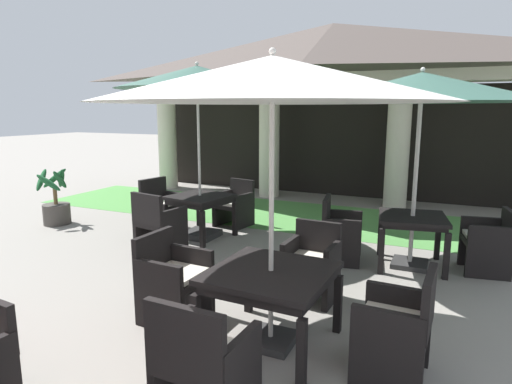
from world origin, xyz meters
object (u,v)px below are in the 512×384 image
patio_chair_mid_left_east (488,242)px  potted_palm_left_edge (56,207)px  patio_chair_mid_right_west (162,206)px  patio_chair_mid_right_south (158,224)px  patio_chair_far_back_east (398,328)px  patio_umbrella_mid_left (422,88)px  patio_table_mid_left (412,223)px  patio_chair_mid_left_west (340,231)px  patio_chair_mid_right_north (235,205)px  patio_chair_far_back_north (312,263)px  patio_table_mid_right (200,201)px  patio_chair_far_back_west (172,279)px  patio_umbrella_far_back (272,80)px  patio_table_far_back (271,280)px  patio_umbrella_mid_right (197,79)px  patio_chair_far_back_south (202,363)px

patio_chair_mid_left_east → potted_palm_left_edge: bearing=84.7°
patio_chair_mid_right_west → patio_chair_mid_right_south: bearing=45.0°
patio_chair_mid_right_south → patio_chair_far_back_east: patio_chair_mid_right_south is taller
patio_umbrella_mid_left → patio_chair_mid_left_east: (0.93, 0.16, -1.95)m
patio_table_mid_left → patio_chair_mid_left_west: size_ratio=1.09×
patio_chair_mid_left_west → patio_chair_mid_right_north: (-2.21, 1.06, -0.04)m
patio_chair_mid_left_west → patio_chair_far_back_north: size_ratio=1.05×
patio_table_mid_right → patio_umbrella_mid_left: bearing=0.1°
patio_chair_mid_left_west → patio_chair_far_back_west: size_ratio=1.03×
patio_chair_mid_right_north → patio_umbrella_far_back: (2.19, -3.54, 1.95)m
patio_table_far_back → potted_palm_left_edge: bearing=156.8°
patio_chair_mid_left_east → potted_palm_left_edge: (-7.14, -0.55, -0.08)m
patio_umbrella_mid_right → patio_table_mid_left: bearing=0.1°
patio_chair_far_back_west → patio_chair_far_back_north: patio_chair_far_back_west is taller
patio_umbrella_far_back → patio_chair_far_back_west: size_ratio=3.37×
patio_table_mid_left → patio_chair_mid_right_south: bearing=-165.3°
patio_table_mid_right → patio_chair_far_back_south: patio_chair_far_back_south is taller
patio_table_mid_left → patio_umbrella_far_back: 3.29m
patio_chair_mid_right_north → patio_chair_far_back_north: size_ratio=0.97×
patio_table_far_back → patio_umbrella_far_back: patio_umbrella_far_back is taller
patio_chair_mid_left_west → patio_umbrella_mid_right: (-2.38, 0.15, 2.14)m
patio_chair_mid_left_east → patio_umbrella_mid_right: 4.76m
patio_chair_far_back_north → potted_palm_left_edge: size_ratio=0.81×
patio_chair_mid_right_south → patio_chair_mid_right_north: size_ratio=1.10×
patio_chair_mid_right_north → patio_table_far_back: size_ratio=0.78×
patio_chair_mid_left_east → patio_chair_far_back_south: bearing=143.9°
patio_table_mid_left → patio_chair_mid_right_north: 3.28m
patio_chair_mid_left_east → patio_chair_far_back_north: patio_chair_far_back_north is taller
patio_table_far_back → patio_chair_far_back_west: bearing=177.7°
patio_chair_mid_right_south → patio_chair_far_back_east: (3.63, -1.76, -0.02)m
patio_chair_mid_right_west → patio_chair_far_back_north: (3.31, -1.71, -0.01)m
patio_chair_mid_left_west → potted_palm_left_edge: 5.28m
patio_umbrella_far_back → patio_chair_far_back_south: bearing=-92.3°
patio_chair_far_back_east → patio_chair_far_back_north: bearing=45.1°
potted_palm_left_edge → patio_umbrella_mid_left: bearing=3.6°
patio_chair_mid_left_west → patio_chair_far_back_north: patio_chair_mid_left_west is taller
patio_chair_mid_left_east → patio_umbrella_far_back: patio_umbrella_far_back is taller
patio_chair_far_back_east → patio_umbrella_far_back: bearing=90.0°
patio_chair_mid_right_west → potted_palm_left_edge: size_ratio=0.85×
patio_chair_far_back_south → patio_chair_far_back_north: 2.19m
patio_umbrella_mid_right → patio_umbrella_far_back: size_ratio=0.96×
patio_table_mid_left → patio_umbrella_mid_left: bearing=0.0°
patio_chair_mid_right_west → patio_chair_far_back_south: 5.06m
patio_chair_mid_left_east → patio_umbrella_mid_right: bearing=82.5°
patio_chair_mid_left_west → patio_chair_far_back_north: 1.38m
patio_table_mid_left → patio_table_far_back: patio_table_mid_left is taller
patio_umbrella_mid_left → patio_table_mid_right: 3.75m
patio_chair_mid_left_west → patio_chair_mid_right_south: bearing=-83.2°
patio_umbrella_mid_left → patio_table_far_back: patio_umbrella_mid_left is taller
patio_umbrella_mid_left → patio_chair_mid_right_north: patio_umbrella_mid_left is taller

